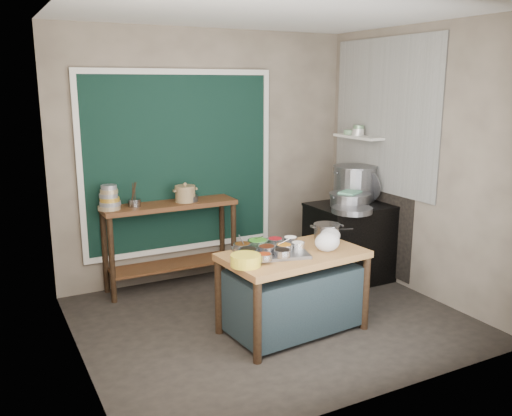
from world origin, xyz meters
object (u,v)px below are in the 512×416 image
prep_table (293,292)px  steamer (350,200)px  back_counter (171,245)px  utensil_cup (134,203)px  stock_pot (354,183)px  stove_block (351,243)px  yellow_basin (246,260)px  condiment_tray (270,252)px  ceramic_crock (185,195)px  saucepan (327,231)px

prep_table → steamer: 1.55m
back_counter → utensil_cup: size_ratio=10.98×
utensil_cup → stock_pot: (2.44, -0.55, 0.09)m
stove_block → yellow_basin: stove_block is taller
condiment_tray → ceramic_crock: size_ratio=2.64×
stove_block → ceramic_crock: 1.96m
saucepan → stock_pot: (0.94, 0.81, 0.26)m
utensil_cup → stock_pot: size_ratio=0.26×
back_counter → utensil_cup: bearing=179.7°
condiment_tray → stock_pot: bearing=30.6°
back_counter → saucepan: (1.12, -1.35, 0.35)m
stove_block → back_counter: bearing=159.0°
prep_table → back_counter: size_ratio=0.86×
ceramic_crock → condiment_tray: bearing=-81.6°
utensil_cup → condiment_tray: bearing=-63.1°
stock_pot → stove_block: bearing=-130.2°
stove_block → condiment_tray: (-1.50, -0.80, 0.34)m
saucepan → steamer: size_ratio=0.56×
stock_pot → utensil_cup: bearing=167.4°
utensil_cup → steamer: (2.19, -0.79, -0.03)m
back_counter → saucepan: size_ratio=5.53×
condiment_tray → stove_block: bearing=27.9°
yellow_basin → utensil_cup: bearing=104.5°
prep_table → stove_block: stove_block is taller
yellow_basin → prep_table: bearing=13.5°
back_counter → condiment_tray: bearing=-75.5°
stove_block → yellow_basin: size_ratio=3.60×
yellow_basin → steamer: bearing=27.7°
prep_table → stove_block: (1.30, 0.85, 0.05)m
back_counter → prep_table: bearing=-69.2°
prep_table → saucepan: (0.52, 0.23, 0.45)m
saucepan → stove_block: bearing=58.8°
condiment_tray → stock_pot: stock_pot is taller
yellow_basin → utensil_cup: (-0.44, 1.71, 0.19)m
condiment_tray → yellow_basin: size_ratio=2.48×
prep_table → stock_pot: 1.92m
saucepan → steamer: (0.69, 0.56, 0.13)m
saucepan → steamer: 0.90m
prep_table → ceramic_crock: ceramic_crock is taller
back_counter → utensil_cup: (-0.38, 0.00, 0.51)m
ceramic_crock → steamer: 1.81m
utensil_cup → stock_pot: 2.50m
ceramic_crock → utensil_cup: bearing=177.5°
ceramic_crock → back_counter: bearing=172.8°
ceramic_crock → prep_table: bearing=-74.7°
stock_pot → back_counter: bearing=165.2°
stove_block → steamer: steamer is taller
prep_table → back_counter: bearing=105.9°
saucepan → stock_pot: 1.27m
prep_table → saucepan: bearing=19.2°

